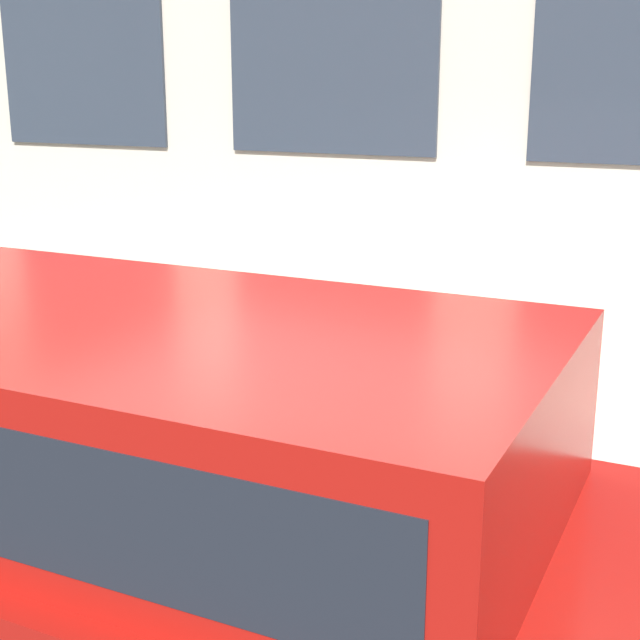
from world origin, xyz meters
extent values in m
plane|color=#2D2D30|center=(0.00, 0.00, 0.00)|extent=(80.00, 80.00, 0.00)
cube|color=#B2ADA3|center=(1.45, 0.00, 0.06)|extent=(2.89, 60.00, 0.12)
cube|color=#2D3847|center=(2.87, 1.23, 2.87)|extent=(0.03, 1.77, 1.68)
cube|color=#2D3847|center=(2.87, 3.69, 2.87)|extent=(0.03, 1.77, 1.68)
cylinder|color=gold|center=(0.49, 0.45, 0.14)|extent=(0.27, 0.27, 0.04)
cylinder|color=gold|center=(0.49, 0.45, 0.43)|extent=(0.20, 0.20, 0.62)
sphere|color=#A4891E|center=(0.49, 0.45, 0.74)|extent=(0.21, 0.21, 0.21)
cylinder|color=black|center=(0.49, 0.45, 0.80)|extent=(0.07, 0.07, 0.09)
cylinder|color=gold|center=(0.49, 0.30, 0.51)|extent=(0.09, 0.10, 0.09)
cylinder|color=gold|center=(0.49, 0.60, 0.51)|extent=(0.09, 0.10, 0.09)
cylinder|color=#726651|center=(0.75, 0.04, 0.38)|extent=(0.08, 0.08, 0.52)
cylinder|color=#726651|center=(0.86, 0.04, 0.38)|extent=(0.08, 0.08, 0.52)
cube|color=white|center=(0.80, 0.04, 0.83)|extent=(0.14, 0.10, 0.39)
cylinder|color=white|center=(0.70, 0.04, 0.84)|extent=(0.06, 0.06, 0.37)
cylinder|color=white|center=(0.91, 0.04, 0.84)|extent=(0.06, 0.06, 0.37)
sphere|color=beige|center=(0.80, 0.04, 1.11)|extent=(0.17, 0.17, 0.17)
cylinder|color=black|center=(-0.32, 1.73, 0.41)|extent=(0.24, 0.82, 0.82)
cylinder|color=black|center=(-0.32, -1.27, 0.41)|extent=(0.24, 0.82, 0.82)
cube|color=#A5140F|center=(-1.13, 0.23, 0.77)|extent=(1.85, 4.84, 0.71)
cube|color=#A5140F|center=(-1.13, 0.11, 1.44)|extent=(1.63, 3.00, 0.65)
cube|color=#1E232D|center=(-1.13, 0.11, 1.44)|extent=(1.64, 2.76, 0.41)
camera|label=1|loc=(-3.65, -1.82, 2.59)|focal=50.00mm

